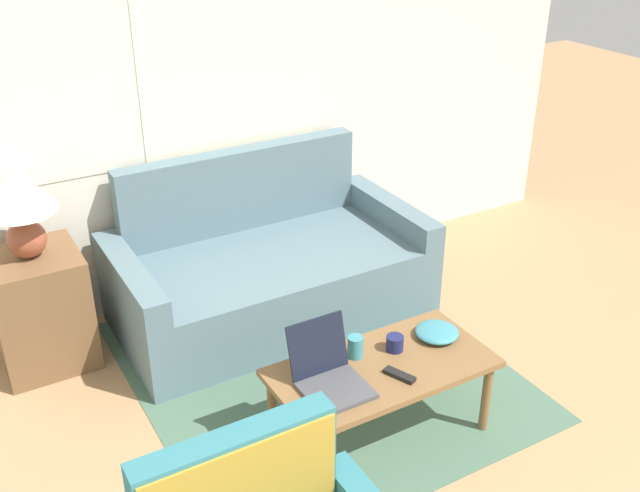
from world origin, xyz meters
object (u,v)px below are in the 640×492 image
Objects in this scene: coffee_table at (382,374)px; snack_bowl at (437,332)px; table_lamp at (18,199)px; tv_remote at (399,375)px; cup_navy at (395,343)px; couch at (267,270)px; laptop at (329,373)px; cup_yellow at (355,347)px.

snack_bowl is (0.36, 0.06, 0.07)m from coffee_table.
tv_remote is at bearing -50.84° from table_lamp.
cup_navy reaches higher than snack_bowl.
couch reaches higher than cup_navy.
snack_bowl is at bearing -2.84° from cup_navy.
laptop is at bearing -104.26° from couch.
table_lamp is 1.83m from cup_yellow.
coffee_table is 6.63× the size of tv_remote.
tv_remote is (-0.34, -0.17, -0.02)m from snack_bowl.
coffee_table is 0.37m from snack_bowl.
couch reaches higher than tv_remote.
laptop is at bearing -56.33° from table_lamp.
snack_bowl is 0.38m from tv_remote.
couch is 17.08× the size of cup_yellow.
laptop is at bearing -169.84° from cup_navy.
laptop reaches higher than cup_yellow.
cup_navy is at bearing -45.06° from table_lamp.
couch is 1.28m from snack_bowl.
table_lamp reaches higher than tv_remote.
cup_navy is at bearing 177.16° from snack_bowl.
tv_remote is at bearing -20.09° from laptop.
laptop reaches higher than cup_navy.
laptop is (-0.33, -1.29, 0.20)m from couch.
couch is 8.60× the size of snack_bowl.
cup_yellow is (-0.07, 0.12, 0.10)m from coffee_table.
cup_navy is at bearing 31.76° from coffee_table.
couch reaches higher than snack_bowl.
tv_remote is (1.25, -1.54, -0.55)m from table_lamp.
cup_yellow is (-0.12, -1.17, 0.20)m from couch.
coffee_table is 0.16m from cup_navy.
table_lamp reaches higher than coffee_table.
coffee_table is at bearing -49.20° from table_lamp.
couch is at bearing -6.06° from table_lamp.
cup_yellow is at bearing 110.91° from tv_remote.
cup_yellow is (0.21, 0.12, -0.01)m from laptop.
table_lamp is 4.66× the size of cup_yellow.
snack_bowl is 1.36× the size of tv_remote.
table_lamp is 2.17m from snack_bowl.
cup_yellow is at bearing 172.02° from snack_bowl.
snack_bowl is (0.31, -1.23, 0.17)m from couch.
couch is 1.24m from cup_navy.
laptop is 0.65m from snack_bowl.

